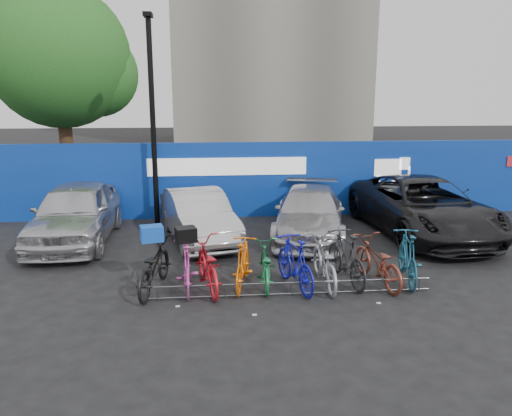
{
  "coord_description": "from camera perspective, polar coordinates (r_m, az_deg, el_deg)",
  "views": [
    {
      "loc": [
        -1.54,
        -9.68,
        3.9
      ],
      "look_at": [
        -0.46,
        2.0,
        1.19
      ],
      "focal_mm": 35.0,
      "sensor_mm": 36.0,
      "label": 1
    }
  ],
  "objects": [
    {
      "name": "ground",
      "position": [
        10.55,
        3.53,
        -8.73
      ],
      "size": [
        100.0,
        100.0,
        0.0
      ],
      "primitive_type": "plane",
      "color": "black",
      "rests_on": "ground"
    },
    {
      "name": "hoarding",
      "position": [
        15.99,
        0.36,
        3.28
      ],
      "size": [
        22.0,
        0.18,
        2.4
      ],
      "color": "#0A2D94",
      "rests_on": "ground"
    },
    {
      "name": "tree",
      "position": [
        20.46,
        -20.87,
        15.44
      ],
      "size": [
        5.4,
        5.2,
        7.8
      ],
      "color": "#382314",
      "rests_on": "ground"
    },
    {
      "name": "lamppost",
      "position": [
        15.19,
        -11.74,
        10.35
      ],
      "size": [
        0.25,
        0.5,
        6.11
      ],
      "color": "black",
      "rests_on": "ground"
    },
    {
      "name": "bike_rack",
      "position": [
        9.94,
        4.07,
        -9.13
      ],
      "size": [
        5.6,
        0.03,
        0.3
      ],
      "color": "#595B60",
      "rests_on": "ground"
    },
    {
      "name": "car_0",
      "position": [
        14.08,
        -19.95,
        -0.5
      ],
      "size": [
        1.98,
        4.75,
        1.61
      ],
      "primitive_type": "imported",
      "rotation": [
        0.0,
        0.0,
        0.02
      ],
      "color": "#BBBBC1",
      "rests_on": "ground"
    },
    {
      "name": "car_1",
      "position": [
        13.47,
        -6.6,
        -0.95
      ],
      "size": [
        2.39,
        4.32,
        1.35
      ],
      "primitive_type": "imported",
      "rotation": [
        0.0,
        0.0,
        0.25
      ],
      "color": "#B3B2B7",
      "rests_on": "ground"
    },
    {
      "name": "car_2",
      "position": [
        13.87,
        6.14,
        -0.58
      ],
      "size": [
        2.82,
        4.88,
        1.33
      ],
      "primitive_type": "imported",
      "rotation": [
        0.0,
        0.0,
        -0.22
      ],
      "color": "#B0B0B5",
      "rests_on": "ground"
    },
    {
      "name": "car_3",
      "position": [
        14.71,
        18.5,
        0.14
      ],
      "size": [
        2.96,
        5.89,
        1.6
      ],
      "primitive_type": "imported",
      "rotation": [
        0.0,
        0.0,
        0.05
      ],
      "color": "black",
      "rests_on": "ground"
    },
    {
      "name": "bike_0",
      "position": [
        10.27,
        -11.65,
        -6.5
      ],
      "size": [
        1.04,
        2.07,
        1.04
      ],
      "primitive_type": "imported",
      "rotation": [
        0.0,
        0.0,
        2.96
      ],
      "color": "black",
      "rests_on": "ground"
    },
    {
      "name": "bike_1",
      "position": [
        10.18,
        -7.9,
        -6.56
      ],
      "size": [
        0.59,
        1.73,
        1.03
      ],
      "primitive_type": "imported",
      "rotation": [
        0.0,
        0.0,
        3.21
      ],
      "color": "#DE4EB2",
      "rests_on": "ground"
    },
    {
      "name": "bike_2",
      "position": [
        10.2,
        -5.63,
        -6.48
      ],
      "size": [
        1.03,
        2.04,
        1.02
      ],
      "primitive_type": "imported",
      "rotation": [
        0.0,
        0.0,
        3.33
      ],
      "color": "red",
      "rests_on": "ground"
    },
    {
      "name": "bike_3",
      "position": [
        10.25,
        -1.52,
        -6.35
      ],
      "size": [
        0.82,
        1.75,
        1.01
      ],
      "primitive_type": "imported",
      "rotation": [
        0.0,
        0.0,
        2.93
      ],
      "color": "orange",
      "rests_on": "ground"
    },
    {
      "name": "bike_4",
      "position": [
        10.34,
        1.03,
        -6.51
      ],
      "size": [
        0.69,
        1.73,
        0.89
      ],
      "primitive_type": "imported",
      "rotation": [
        0.0,
        0.0,
        3.08
      ],
      "color": "#1A7C42",
      "rests_on": "ground"
    },
    {
      "name": "bike_5",
      "position": [
        10.19,
        4.48,
        -6.26
      ],
      "size": [
        0.93,
        1.89,
        1.09
      ],
      "primitive_type": "imported",
      "rotation": [
        0.0,
        0.0,
        3.38
      ],
      "color": "#1317B5",
      "rests_on": "ground"
    },
    {
      "name": "bike_6",
      "position": [
        10.43,
        7.77,
        -6.15
      ],
      "size": [
        0.69,
        1.92,
        1.0
      ],
      "primitive_type": "imported",
      "rotation": [
        0.0,
        0.0,
        3.15
      ],
      "color": "#999C9F",
      "rests_on": "ground"
    },
    {
      "name": "bike_7",
      "position": [
        10.62,
        10.27,
        -5.57
      ],
      "size": [
        0.81,
        1.92,
        1.12
      ],
      "primitive_type": "imported",
      "rotation": [
        0.0,
        0.0,
        3.3
      ],
      "color": "#272729",
      "rests_on": "ground"
    },
    {
      "name": "bike_8",
      "position": [
        10.69,
        13.66,
        -5.98
      ],
      "size": [
        1.01,
        1.96,
        0.98
      ],
      "primitive_type": "imported",
      "rotation": [
        0.0,
        0.0,
        3.34
      ],
      "color": "maroon",
      "rests_on": "ground"
    },
    {
      "name": "bike_9",
      "position": [
        10.97,
        16.96,
        -5.38
      ],
      "size": [
        0.86,
        1.9,
        1.1
      ],
      "primitive_type": "imported",
      "rotation": [
        0.0,
        0.0,
        2.95
      ],
      "color": "#19526D",
      "rests_on": "ground"
    },
    {
      "name": "cargo_crate",
      "position": [
        10.06,
        -11.82,
        -2.87
      ],
      "size": [
        0.5,
        0.43,
        0.31
      ],
      "primitive_type": "cube",
      "rotation": [
        0.0,
        0.0,
        0.24
      ],
      "color": "blue",
      "rests_on": "bike_0"
    },
    {
      "name": "cargo_topcase",
      "position": [
        9.98,
        -8.02,
        -3.01
      ],
      "size": [
        0.47,
        0.44,
        0.29
      ],
      "primitive_type": "cube",
      "rotation": [
        0.0,
        0.0,
        0.27
      ],
      "color": "black",
      "rests_on": "bike_1"
    }
  ]
}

